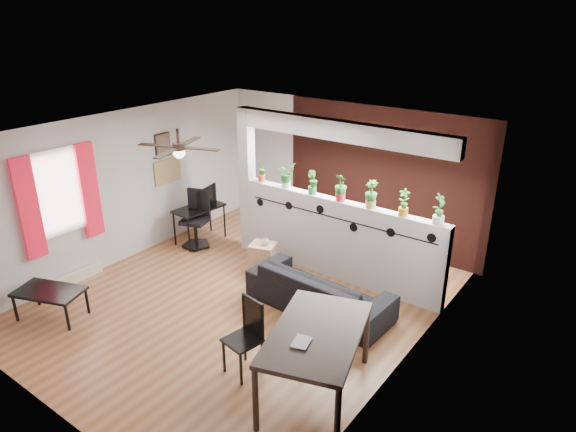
# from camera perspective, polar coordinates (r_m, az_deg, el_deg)

# --- Properties ---
(room_shell) EXTENTS (6.30, 7.10, 2.90)m
(room_shell) POSITION_cam_1_polar(r_m,az_deg,el_deg) (7.40, -5.52, -0.63)
(room_shell) COLOR brown
(room_shell) RESTS_ON ground
(partition_wall) EXTENTS (3.60, 0.18, 1.35)m
(partition_wall) POSITION_cam_1_polar(r_m,az_deg,el_deg) (8.34, 5.65, -2.61)
(partition_wall) COLOR #BCBCC1
(partition_wall) RESTS_ON ground
(ceiling_header) EXTENTS (3.60, 0.18, 0.30)m
(ceiling_header) POSITION_cam_1_polar(r_m,az_deg,el_deg) (7.76, 6.14, 9.36)
(ceiling_header) COLOR silver
(ceiling_header) RESTS_ON room_shell
(pier_column) EXTENTS (0.22, 0.20, 2.60)m
(pier_column) POSITION_cam_1_polar(r_m,az_deg,el_deg) (9.14, -4.54, 3.92)
(pier_column) COLOR #BCBCC1
(pier_column) RESTS_ON ground
(brick_panel) EXTENTS (3.90, 0.05, 2.60)m
(brick_panel) POSITION_cam_1_polar(r_m,az_deg,el_deg) (9.32, 10.45, 3.98)
(brick_panel) COLOR #97392C
(brick_panel) RESTS_ON ground
(vine_decal) EXTENTS (3.31, 0.01, 0.30)m
(vine_decal) POSITION_cam_1_polar(r_m,az_deg,el_deg) (8.10, 5.41, -0.25)
(vine_decal) COLOR black
(vine_decal) RESTS_ON partition_wall
(window_assembly) EXTENTS (0.09, 1.30, 1.55)m
(window_assembly) POSITION_cam_1_polar(r_m,az_deg,el_deg) (8.54, -24.10, 2.13)
(window_assembly) COLOR white
(window_assembly) RESTS_ON room_shell
(baseboard_heater) EXTENTS (0.08, 1.00, 0.18)m
(baseboard_heater) POSITION_cam_1_polar(r_m,az_deg,el_deg) (9.07, -22.65, -6.33)
(baseboard_heater) COLOR silver
(baseboard_heater) RESTS_ON ground
(corkboard) EXTENTS (0.03, 0.60, 0.45)m
(corkboard) POSITION_cam_1_polar(r_m,az_deg,el_deg) (9.76, -13.25, 4.89)
(corkboard) COLOR #A0834D
(corkboard) RESTS_ON room_shell
(framed_art) EXTENTS (0.03, 0.34, 0.44)m
(framed_art) POSITION_cam_1_polar(r_m,az_deg,el_deg) (9.60, -13.75, 7.66)
(framed_art) COLOR #8C7259
(framed_art) RESTS_ON room_shell
(ceiling_fan) EXTENTS (1.19, 1.19, 0.43)m
(ceiling_fan) POSITION_cam_1_polar(r_m,az_deg,el_deg) (7.42, -12.04, 7.31)
(ceiling_fan) COLOR black
(ceiling_fan) RESTS_ON room_shell
(potted_plant_0) EXTENTS (0.19, 0.21, 0.36)m
(potted_plant_0) POSITION_cam_1_polar(r_m,az_deg,el_deg) (8.87, -2.96, 5.03)
(potted_plant_0) COLOR #E54A1B
(potted_plant_0) RESTS_ON partition_wall
(potted_plant_1) EXTENTS (0.20, 0.23, 0.42)m
(potted_plant_1) POSITION_cam_1_polar(r_m,az_deg,el_deg) (8.55, -0.20, 4.61)
(potted_plant_1) COLOR white
(potted_plant_1) RESTS_ON partition_wall
(potted_plant_2) EXTENTS (0.21, 0.18, 0.39)m
(potted_plant_2) POSITION_cam_1_polar(r_m,az_deg,el_deg) (8.27, 2.74, 3.84)
(potted_plant_2) COLOR #318836
(potted_plant_2) RESTS_ON partition_wall
(potted_plant_3) EXTENTS (0.24, 0.20, 0.43)m
(potted_plant_3) POSITION_cam_1_polar(r_m,az_deg,el_deg) (8.00, 5.89, 3.26)
(potted_plant_3) COLOR red
(potted_plant_3) RESTS_ON partition_wall
(potted_plant_4) EXTENTS (0.22, 0.18, 0.43)m
(potted_plant_4) POSITION_cam_1_polar(r_m,az_deg,el_deg) (7.76, 9.23, 2.48)
(potted_plant_4) COLOR gold
(potted_plant_4) RESTS_ON partition_wall
(potted_plant_5) EXTENTS (0.25, 0.22, 0.40)m
(potted_plant_5) POSITION_cam_1_polar(r_m,az_deg,el_deg) (7.56, 12.76, 1.57)
(potted_plant_5) COLOR orange
(potted_plant_5) RESTS_ON partition_wall
(potted_plant_6) EXTENTS (0.24, 0.27, 0.45)m
(potted_plant_6) POSITION_cam_1_polar(r_m,az_deg,el_deg) (7.38, 16.48, 0.84)
(potted_plant_6) COLOR silver
(potted_plant_6) RESTS_ON partition_wall
(sofa) EXTENTS (2.11, 0.92, 0.61)m
(sofa) POSITION_cam_1_polar(r_m,az_deg,el_deg) (7.61, 3.50, -8.29)
(sofa) COLOR black
(sofa) RESTS_ON ground
(cube_shelf) EXTENTS (0.50, 0.47, 0.50)m
(cube_shelf) POSITION_cam_1_polar(r_m,az_deg,el_deg) (8.66, -2.77, -4.64)
(cube_shelf) COLOR tan
(cube_shelf) RESTS_ON ground
(cup) EXTENTS (0.16, 0.16, 0.10)m
(cup) POSITION_cam_1_polar(r_m,az_deg,el_deg) (8.50, -2.54, -2.93)
(cup) COLOR gray
(cup) RESTS_ON cube_shelf
(computer_desk) EXTENTS (0.58, 0.99, 0.69)m
(computer_desk) POSITION_cam_1_polar(r_m,az_deg,el_deg) (9.75, -9.87, 0.60)
(computer_desk) COLOR black
(computer_desk) RESTS_ON ground
(monitor) EXTENTS (0.35, 0.13, 0.20)m
(monitor) POSITION_cam_1_polar(r_m,az_deg,el_deg) (9.79, -9.31, 1.76)
(monitor) COLOR black
(monitor) RESTS_ON computer_desk
(office_chair) EXTENTS (0.56, 0.57, 1.05)m
(office_chair) POSITION_cam_1_polar(r_m,az_deg,el_deg) (9.63, -10.11, -0.72)
(office_chair) COLOR black
(office_chair) RESTS_ON ground
(dining_table) EXTENTS (1.37, 1.78, 0.86)m
(dining_table) POSITION_cam_1_polar(r_m,az_deg,el_deg) (5.84, 3.19, -13.39)
(dining_table) COLOR black
(dining_table) RESTS_ON ground
(book) EXTENTS (0.23, 0.28, 0.02)m
(book) POSITION_cam_1_polar(r_m,az_deg,el_deg) (5.63, 0.62, -13.65)
(book) COLOR gray
(book) RESTS_ON dining_table
(folding_chair) EXTENTS (0.45, 0.45, 0.97)m
(folding_chair) POSITION_cam_1_polar(r_m,az_deg,el_deg) (6.32, -4.48, -12.49)
(folding_chair) COLOR black
(folding_chair) RESTS_ON ground
(coffee_table) EXTENTS (1.07, 0.82, 0.44)m
(coffee_table) POSITION_cam_1_polar(r_m,az_deg,el_deg) (8.11, -25.01, -7.77)
(coffee_table) COLOR black
(coffee_table) RESTS_ON ground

